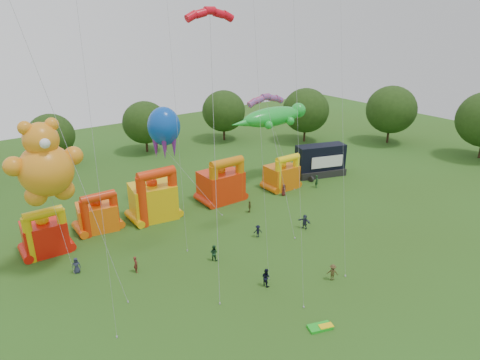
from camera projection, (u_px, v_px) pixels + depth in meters
ground at (338, 332)px, 35.41m from camera, size 160.00×160.00×0.00m
tree_ring at (329, 269)px, 32.95m from camera, size 122.74×124.83×12.07m
bouncy_castle_0 at (45, 235)px, 46.47m from camera, size 4.58×3.75×5.61m
bouncy_castle_1 at (98, 215)px, 51.50m from camera, size 5.02×4.30×5.16m
bouncy_castle_2 at (154, 199)px, 54.17m from camera, size 5.95×5.06×7.06m
bouncy_castle_3 at (222, 184)px, 59.45m from camera, size 5.48×4.41×6.54m
bouncy_castle_4 at (282, 175)px, 63.76m from camera, size 4.47×3.60×5.45m
stage_trailer at (320, 161)px, 68.77m from camera, size 8.44×5.22×5.11m
teddy_bear_kite at (46, 170)px, 40.10m from camera, size 7.09×5.03×15.84m
gecko_kite at (274, 122)px, 64.63m from camera, size 14.03×8.19×11.58m
octopus_kite at (184, 165)px, 56.79m from camera, size 5.58×10.91×13.32m
parafoil_kites at (133, 144)px, 36.58m from camera, size 28.07×12.99×32.22m
diamond_kites at (237, 118)px, 38.57m from camera, size 24.38×21.31×38.11m
folded_kite_bundle at (321, 327)px, 35.75m from camera, size 2.21×1.58×0.31m
spectator_0 at (76, 265)px, 43.16m from camera, size 0.97×0.79×1.70m
spectator_1 at (136, 264)px, 43.29m from camera, size 0.52×0.71×1.80m
spectator_2 at (214, 253)px, 45.38m from camera, size 1.04×1.10×1.79m
spectator_3 at (258, 231)px, 50.14m from camera, size 1.13×0.93×1.52m
spectator_4 at (250, 207)px, 56.43m from camera, size 0.91×0.94×1.58m
spectator_5 at (305, 222)px, 52.11m from camera, size 1.03×1.78×1.83m
spectator_6 at (284, 190)px, 61.57m from camera, size 0.88×0.61×1.71m
spectator_7 at (317, 181)px, 64.41m from camera, size 0.83×0.84×1.96m
spectator_8 at (266, 277)px, 41.12m from camera, size 0.82×0.99×1.85m
spectator_9 at (333, 272)px, 42.02m from camera, size 1.24×1.23×1.72m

